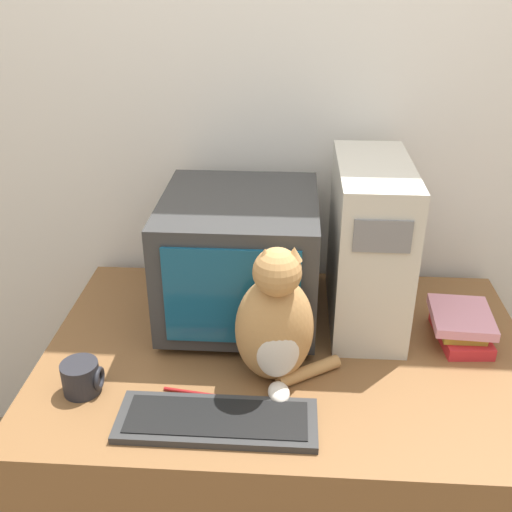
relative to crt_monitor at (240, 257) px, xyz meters
The scene contains 9 objects.
wall_back 0.48m from the crt_monitor, 66.72° to the left, with size 7.00×0.05×2.50m.
desk 0.60m from the crt_monitor, 49.83° to the right, with size 1.31×0.87×0.74m.
crt_monitor is the anchor object (origin of this frame).
computer_tower 0.36m from the crt_monitor, ahead, with size 0.20×0.44×0.47m.
keyboard 0.50m from the crt_monitor, 91.68° to the right, with size 0.46×0.16×0.02m.
cat 0.31m from the crt_monitor, 68.71° to the right, with size 0.28×0.22×0.38m.
book_stack 0.64m from the crt_monitor, ahead, with size 0.17×0.21×0.09m.
pen 0.42m from the crt_monitor, 103.53° to the right, with size 0.14×0.03×0.01m.
mug 0.53m from the crt_monitor, 133.80° to the right, with size 0.10×0.09×0.08m.
Camera 1 is at (-0.00, -0.89, 1.71)m, focal length 42.00 mm.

